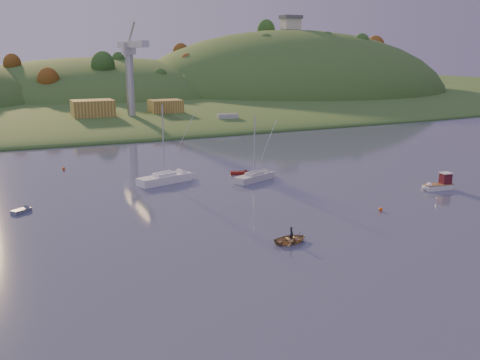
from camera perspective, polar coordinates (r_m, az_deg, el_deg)
name	(u,v)px	position (r m, az deg, el deg)	size (l,w,h in m)	color
ground	(466,311)	(46.96, 22.94, -12.73)	(500.00, 500.00, 0.00)	#323752
far_shore	(72,97)	(260.49, -17.53, 8.46)	(620.00, 220.00, 1.50)	#335120
shore_slope	(96,110)	(196.41, -15.06, 7.19)	(640.00, 150.00, 7.00)	#335120
hill_center	(102,99)	(242.27, -14.55, 8.32)	(140.00, 120.00, 36.00)	#335120
hill_right	(289,95)	(257.29, 5.27, 8.97)	(150.00, 130.00, 60.00)	#335120
hilltop_house	(291,22)	(256.88, 5.44, 16.41)	(9.00, 7.00, 6.45)	beige
hillside_trees	(87,105)	(216.07, -15.98, 7.66)	(280.00, 50.00, 32.00)	#294E1C
wharf	(141,120)	(155.42, -10.53, 6.33)	(42.00, 16.00, 2.40)	slate
shed_west	(93,109)	(153.40, -15.43, 7.33)	(11.00, 8.00, 4.80)	olive
shed_east	(166,107)	(159.08, -7.95, 7.74)	(9.00, 7.00, 4.00)	olive
dock_crane	(131,63)	(150.10, -11.59, 12.16)	(3.20, 28.00, 20.30)	#B7B7BC
fishing_boat	(436,185)	(84.40, 20.17, -0.49)	(5.37, 2.23, 3.33)	silver
sailboat_near	(165,178)	(84.21, -8.05, 0.21)	(9.14, 5.04, 12.15)	white
sailboat_far	(254,176)	(84.90, 1.53, 0.38)	(7.66, 4.84, 10.23)	silver
canoe	(291,239)	(57.85, 5.49, -6.28)	(2.75, 3.85, 0.80)	#967853
paddler	(291,236)	(57.73, 5.50, -5.95)	(0.55, 0.36, 1.51)	black
red_tender	(243,173)	(89.48, 0.32, 0.78)	(3.60, 2.27, 1.16)	#5C100D
grey_dinghy	(25,210)	(74.02, -21.97, -2.95)	(2.99, 2.62, 1.09)	slate
work_vessel	(227,122)	(148.79, -1.37, 6.24)	(13.62, 6.30, 3.38)	#535E6D
buoy_0	(381,209)	(70.97, 14.78, -3.06)	(0.50, 0.50, 0.50)	#DB470B
buoy_2	(64,168)	(97.72, -18.30, 1.18)	(0.50, 0.50, 0.50)	#DB470B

